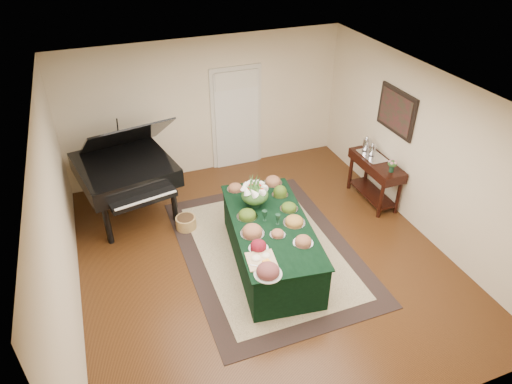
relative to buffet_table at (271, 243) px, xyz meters
name	(u,v)px	position (x,y,z in m)	size (l,w,h in m)	color
ground	(263,257)	(-0.06, 0.15, -0.39)	(6.00, 6.00, 0.00)	black
area_rug	(267,249)	(0.06, 0.28, -0.38)	(2.61, 3.65, 0.01)	black
kitchen_doorway	(237,119)	(0.54, 3.12, 0.64)	(1.05, 0.07, 2.10)	beige
buffet_table	(271,243)	(0.00, 0.00, 0.00)	(1.41, 2.47, 0.77)	black
food_platters	(269,219)	(-0.02, 0.05, 0.43)	(1.23, 2.35, 0.13)	silver
cutting_board	(261,258)	(-0.43, -0.70, 0.41)	(0.42, 0.42, 0.10)	tan
green_goblets	(271,217)	(0.01, 0.01, 0.47)	(0.22, 0.23, 0.18)	#13301F
floral_centerpiece	(255,192)	(-0.07, 0.50, 0.64)	(0.44, 0.44, 0.44)	#13301F
grand_piano	(125,169)	(-1.81, 2.10, 0.53)	(1.81, 2.01, 1.81)	black
wicker_basket	(186,223)	(-1.02, 1.31, -0.28)	(0.35, 0.35, 0.22)	#A07840
mahogany_sideboard	(376,170)	(2.43, 0.92, 0.26)	(0.45, 1.21, 0.84)	black
tea_service	(370,148)	(2.43, 1.20, 0.58)	(0.34, 0.58, 0.30)	silver
pink_bouquet	(392,164)	(2.43, 0.51, 0.61)	(0.18, 0.18, 0.23)	#13301F
wall_painting	(396,111)	(2.65, 0.92, 1.36)	(0.05, 0.95, 0.75)	black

